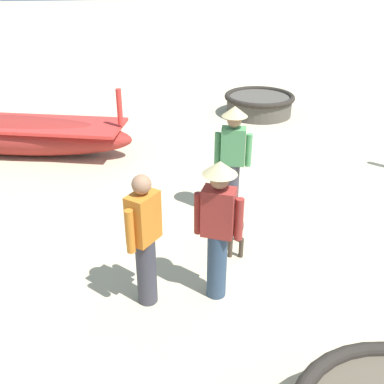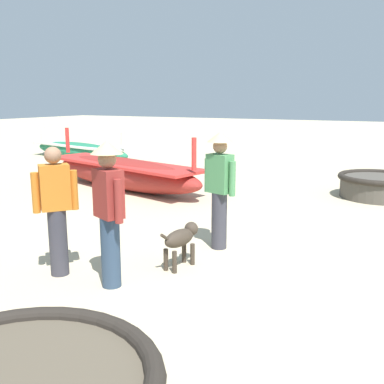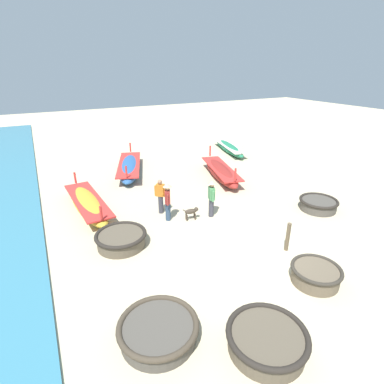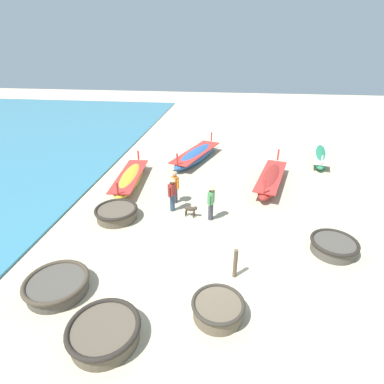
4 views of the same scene
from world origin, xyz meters
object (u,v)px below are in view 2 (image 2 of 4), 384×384
(long_boat_ochre_hull, at_px, (80,150))
(fisherman_standing_right, at_px, (220,183))
(fisherman_by_coracle, at_px, (56,208))
(coracle_center, at_px, (378,185))
(dog, at_px, (181,239))
(long_boat_red_hull, at_px, (123,172))
(fisherman_with_hat, at_px, (109,205))

(long_boat_ochre_hull, bearing_deg, fisherman_standing_right, -128.14)
(long_boat_ochre_hull, distance_m, fisherman_by_coracle, 10.96)
(fisherman_by_coracle, bearing_deg, coracle_center, -24.91)
(long_boat_ochre_hull, relative_size, dog, 7.57)
(long_boat_ochre_hull, distance_m, fisherman_standing_right, 10.66)
(coracle_center, height_order, long_boat_red_hull, long_boat_red_hull)
(fisherman_standing_right, relative_size, dog, 2.46)
(fisherman_with_hat, xyz_separation_m, fisherman_standing_right, (1.80, -0.54, 0.00))
(fisherman_standing_right, distance_m, fisherman_by_coracle, 2.24)
(fisherman_with_hat, height_order, dog, fisherman_with_hat)
(coracle_center, bearing_deg, fisherman_by_coracle, 155.09)
(coracle_center, relative_size, long_boat_red_hull, 0.34)
(fisherman_standing_right, height_order, fisherman_by_coracle, fisherman_standing_right)
(long_boat_red_hull, xyz_separation_m, dog, (-3.83, -3.72, -0.02))
(fisherman_with_hat, bearing_deg, fisherman_by_coracle, 90.60)
(long_boat_ochre_hull, relative_size, fisherman_with_hat, 3.08)
(fisherman_with_hat, bearing_deg, long_boat_red_hull, 34.87)
(long_boat_ochre_hull, height_order, fisherman_by_coracle, fisherman_by_coracle)
(fisherman_by_coracle, bearing_deg, long_boat_red_hull, 27.96)
(fisherman_with_hat, distance_m, fisherman_by_coracle, 0.79)
(long_boat_red_hull, distance_m, long_boat_ochre_hull, 5.81)
(long_boat_red_hull, distance_m, fisherman_standing_right, 4.87)
(dog, bearing_deg, coracle_center, -18.02)
(fisherman_standing_right, bearing_deg, long_boat_red_hull, 52.58)
(fisherman_with_hat, height_order, fisherman_standing_right, same)
(dog, bearing_deg, long_boat_ochre_hull, 47.86)
(coracle_center, bearing_deg, fisherman_with_hat, 161.02)
(fisherman_standing_right, xyz_separation_m, fisherman_by_coracle, (-1.81, 1.32, -0.12))
(fisherman_standing_right, bearing_deg, fisherman_with_hat, 163.24)
(fisherman_by_coracle, bearing_deg, fisherman_standing_right, -36.25)
(long_boat_red_hull, relative_size, fisherman_standing_right, 3.05)
(dog, bearing_deg, fisherman_standing_right, -8.00)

